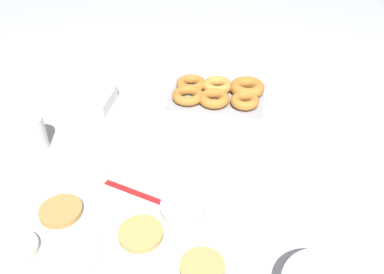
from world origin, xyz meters
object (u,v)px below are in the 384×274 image
object	(u,v)px
paper_cup	(30,134)
donut_tray	(218,92)
pancake_4	(17,249)
pancake_5	(202,267)
pancake_1	(141,233)
container_stack	(88,99)
pancake_0	(75,253)
pancake_2	(61,211)
pancake_3	(235,218)
spatula	(95,177)
pancake_6	(183,207)

from	to	relation	value
paper_cup	donut_tray	bearing A→B (deg)	-142.86
pancake_4	pancake_5	size ratio (longest dim) A/B	0.95
pancake_1	container_stack	world-z (taller)	container_stack
container_stack	pancake_5	bearing A→B (deg)	129.97
donut_tray	paper_cup	bearing A→B (deg)	37.14
pancake_0	pancake_2	distance (m)	0.12
pancake_2	pancake_5	size ratio (longest dim) A/B	1.08
pancake_3	pancake_4	bearing A→B (deg)	20.84
pancake_0	container_stack	xyz separation A→B (m)	(0.18, -0.51, 0.01)
container_stack	spatula	bearing A→B (deg)	113.94
pancake_2	pancake_4	world-z (taller)	same
pancake_6	container_stack	distance (m)	0.51
pancake_0	paper_cup	xyz separation A→B (m)	(0.24, -0.29, 0.04)
pancake_4	pancake_6	bearing A→B (deg)	-151.25
pancake_2	donut_tray	bearing A→B (deg)	-117.16
pancake_0	paper_cup	size ratio (longest dim) A/B	1.12
pancake_1	container_stack	xyz separation A→B (m)	(0.29, -0.45, 0.01)
pancake_0	pancake_4	xyz separation A→B (m)	(0.11, 0.01, 0.00)
pancake_1	pancake_2	size ratio (longest dim) A/B	1.00
pancake_4	spatula	xyz separation A→B (m)	(-0.07, -0.22, -0.00)
pancake_1	donut_tray	distance (m)	0.56
paper_cup	pancake_3	bearing A→B (deg)	164.45
pancake_3	paper_cup	xyz separation A→B (m)	(0.54, -0.15, 0.04)
donut_tray	container_stack	world-z (taller)	donut_tray
pancake_4	container_stack	bearing A→B (deg)	-83.28
pancake_6	pancake_5	bearing A→B (deg)	114.65
pancake_3	pancake_5	distance (m)	0.14
pancake_4	donut_tray	distance (m)	0.71
pancake_0	pancake_1	distance (m)	0.13
pancake_5	pancake_6	distance (m)	0.16
container_stack	paper_cup	bearing A→B (deg)	73.94
pancake_4	pancake_0	bearing A→B (deg)	-174.32
pancake_6	paper_cup	bearing A→B (deg)	-18.72
container_stack	paper_cup	xyz separation A→B (m)	(0.06, 0.22, 0.03)
pancake_0	donut_tray	world-z (taller)	donut_tray
pancake_5	spatula	xyz separation A→B (m)	(0.29, -0.20, -0.01)
container_stack	pancake_3	bearing A→B (deg)	141.96
pancake_2	donut_tray	size ratio (longest dim) A/B	0.32
pancake_6	donut_tray	distance (m)	0.47
pancake_6	donut_tray	bearing A→B (deg)	-91.98
pancake_1	pancake_5	bearing A→B (deg)	156.89
pancake_1	pancake_6	xyz separation A→B (m)	(-0.07, -0.08, 0.00)
pancake_2	donut_tray	xyz separation A→B (m)	(-0.27, -0.53, 0.01)
pancake_1	pancake_4	xyz separation A→B (m)	(0.23, 0.08, 0.00)
container_stack	spatula	xyz separation A→B (m)	(-0.13, 0.30, -0.02)
pancake_2	pancake_1	bearing A→B (deg)	171.28
pancake_2	pancake_0	bearing A→B (deg)	127.32
pancake_4	container_stack	size ratio (longest dim) A/B	0.57
pancake_5	spatula	size ratio (longest dim) A/B	0.30
pancake_1	pancake_3	distance (m)	0.20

